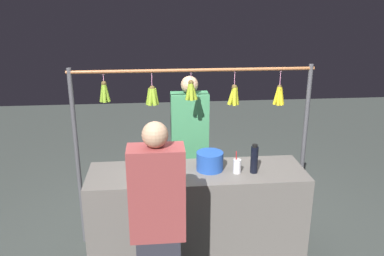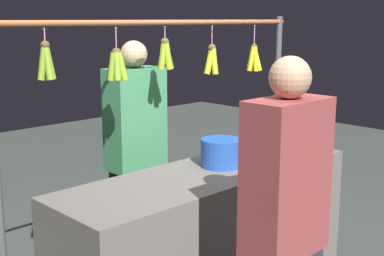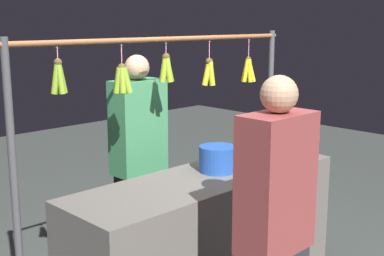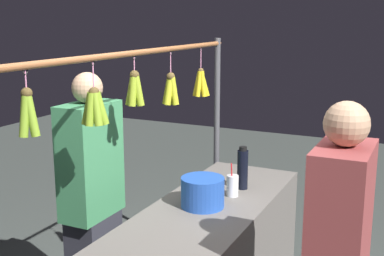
% 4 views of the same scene
% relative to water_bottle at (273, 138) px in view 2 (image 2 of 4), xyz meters
% --- Properties ---
extents(market_counter, '(2.00, 0.61, 0.91)m').
position_rel_water_bottle_xyz_m(market_counter, '(0.51, -0.07, -0.59)').
color(market_counter, '#66605B').
rests_on(market_counter, ground).
extents(display_rack, '(2.34, 0.13, 1.82)m').
position_rel_water_bottle_xyz_m(display_rack, '(0.51, -0.44, 0.26)').
color(display_rack, '#4C4C51').
rests_on(display_rack, ground).
extents(water_bottle, '(0.07, 0.07, 0.27)m').
position_rel_water_bottle_xyz_m(water_bottle, '(0.00, 0.00, 0.00)').
color(water_bottle, black).
rests_on(water_bottle, market_counter).
extents(blue_bucket, '(0.25, 0.25, 0.17)m').
position_rel_water_bottle_xyz_m(blue_bucket, '(0.39, -0.10, -0.04)').
color(blue_bucket, '#2451B5').
rests_on(blue_bucket, market_counter).
extents(drink_cup, '(0.07, 0.07, 0.21)m').
position_rel_water_bottle_xyz_m(drink_cup, '(0.15, -0.01, -0.06)').
color(drink_cup, silver).
rests_on(drink_cup, market_counter).
extents(vendor_person, '(0.39, 0.21, 1.66)m').
position_rel_water_bottle_xyz_m(vendor_person, '(0.52, -0.77, -0.22)').
color(vendor_person, '#2D2D38').
rests_on(vendor_person, ground).
extents(customer_person, '(0.39, 0.21, 1.65)m').
position_rel_water_bottle_xyz_m(customer_person, '(0.88, 0.74, -0.23)').
color(customer_person, '#2D2D38').
rests_on(customer_person, ground).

